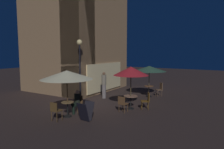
{
  "coord_description": "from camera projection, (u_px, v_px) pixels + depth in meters",
  "views": [
    {
      "loc": [
        -9.28,
        -7.54,
        3.18
      ],
      "look_at": [
        1.54,
        -0.93,
        1.77
      ],
      "focal_mm": 33.0,
      "sensor_mm": 36.0,
      "label": 1
    }
  ],
  "objects": [
    {
      "name": "cafe_chair_2",
      "position": [
        78.0,
        102.0,
        10.78
      ],
      "size": [
        0.42,
        0.42,
        0.89
      ],
      "rotation": [
        0.0,
        0.0,
        -3.12
      ],
      "color": "brown",
      "rests_on": "ground"
    },
    {
      "name": "cafe_chair_3",
      "position": [
        55.0,
        109.0,
        9.37
      ],
      "size": [
        0.42,
        0.42,
        0.9
      ],
      "rotation": [
        0.0,
        0.0,
        0.02
      ],
      "color": "#50371B",
      "rests_on": "ground"
    },
    {
      "name": "cafe_table_2",
      "position": [
        149.0,
        89.0,
        14.55
      ],
      "size": [
        0.65,
        0.65,
        0.77
      ],
      "color": "black",
      "rests_on": "ground"
    },
    {
      "name": "cafe_table_0",
      "position": [
        131.0,
        99.0,
        11.4
      ],
      "size": [
        0.77,
        0.77,
        0.75
      ],
      "color": "black",
      "rests_on": "ground"
    },
    {
      "name": "cafe_chair_4",
      "position": [
        160.0,
        88.0,
        14.74
      ],
      "size": [
        0.55,
        0.55,
        0.98
      ],
      "rotation": [
        0.0,
        0.0,
        2.35
      ],
      "color": "brown",
      "rests_on": "ground"
    },
    {
      "name": "patio_umbrella_0",
      "position": [
        131.0,
        71.0,
        11.23
      ],
      "size": [
        1.93,
        1.93,
        2.37
      ],
      "color": "black",
      "rests_on": "ground"
    },
    {
      "name": "cafe_building",
      "position": [
        77.0,
        29.0,
        15.86
      ],
      "size": [
        6.61,
        6.45,
        9.9
      ],
      "color": "#97714C",
      "rests_on": "ground"
    },
    {
      "name": "cafe_table_1",
      "position": [
        68.0,
        107.0,
        10.07
      ],
      "size": [
        0.61,
        0.61,
        0.73
      ],
      "color": "black",
      "rests_on": "ground"
    },
    {
      "name": "cafe_chair_1",
      "position": [
        122.0,
        103.0,
        10.73
      ],
      "size": [
        0.44,
        0.44,
        0.86
      ],
      "rotation": [
        0.0,
        0.0,
        -0.07
      ],
      "color": "brown",
      "rests_on": "ground"
    },
    {
      "name": "street_lamp_near_corner",
      "position": [
        80.0,
        57.0,
        12.59
      ],
      "size": [
        0.34,
        0.34,
        3.92
      ],
      "color": "black",
      "rests_on": "ground"
    },
    {
      "name": "patio_umbrella_1",
      "position": [
        67.0,
        75.0,
        9.9
      ],
      "size": [
        2.52,
        2.52,
        2.29
      ],
      "color": "black",
      "rests_on": "ground"
    },
    {
      "name": "cafe_chair_0",
      "position": [
        147.0,
        99.0,
        11.38
      ],
      "size": [
        0.6,
        0.6,
        0.94
      ],
      "rotation": [
        0.0,
        0.0,
        2.1
      ],
      "color": "brown",
      "rests_on": "ground"
    },
    {
      "name": "menu_sandwich_board",
      "position": [
        86.0,
        111.0,
        9.47
      ],
      "size": [
        0.67,
        0.59,
        0.86
      ],
      "rotation": [
        0.0,
        0.0,
        -0.07
      ],
      "color": "black",
      "rests_on": "ground"
    },
    {
      "name": "patron_seated_0",
      "position": [
        76.0,
        100.0,
        10.63
      ],
      "size": [
        0.52,
        0.31,
        1.21
      ],
      "rotation": [
        0.0,
        0.0,
        -3.12
      ],
      "color": "black",
      "rests_on": "ground"
    },
    {
      "name": "patio_umbrella_2",
      "position": [
        149.0,
        69.0,
        14.39
      ],
      "size": [
        2.33,
        2.33,
        2.19
      ],
      "color": "black",
      "rests_on": "ground"
    },
    {
      "name": "ground_plane",
      "position": [
        85.0,
        106.0,
        12.13
      ],
      "size": [
        60.0,
        60.0,
        0.0
      ],
      "primitive_type": "plane",
      "color": "#2F2320"
    },
    {
      "name": "patron_standing_1",
      "position": [
        104.0,
        85.0,
        14.06
      ],
      "size": [
        0.33,
        0.33,
        1.8
      ],
      "rotation": [
        0.0,
        0.0,
        5.95
      ],
      "color": "slate",
      "rests_on": "ground"
    }
  ]
}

